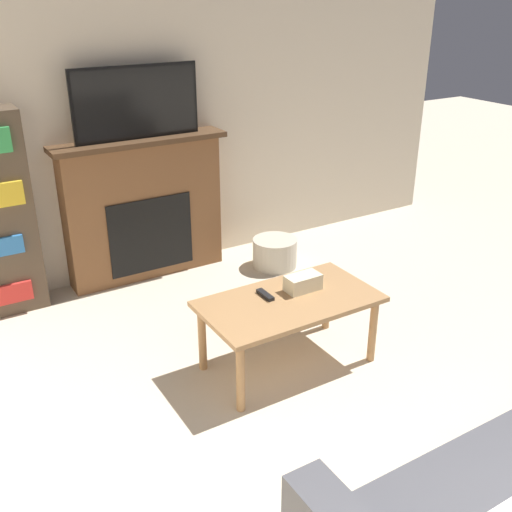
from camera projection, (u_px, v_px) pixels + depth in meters
wall_back at (138, 105)px, 4.56m from camera, size 6.08×0.06×2.70m
fireplace at (144, 208)px, 4.74m from camera, size 1.35×0.28×1.13m
tv at (136, 102)px, 4.38m from camera, size 0.97×0.03×0.53m
coffee_table at (289, 308)px, 3.61m from camera, size 1.07×0.59×0.46m
tissue_box at (303, 283)px, 3.68m from camera, size 0.22×0.12×0.10m
remote_control at (265, 295)px, 3.62m from camera, size 0.04×0.15×0.02m
storage_basket at (275, 253)px, 5.06m from camera, size 0.37×0.37×0.24m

